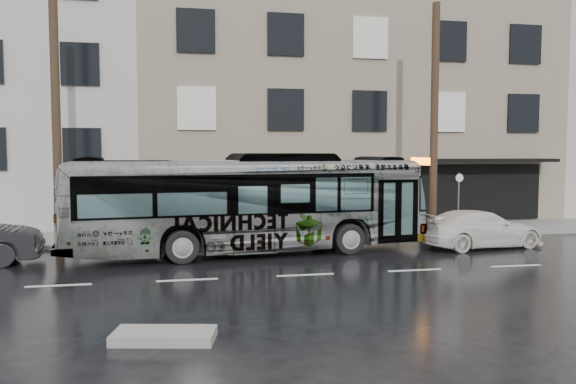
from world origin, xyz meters
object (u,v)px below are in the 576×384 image
object	(u,v)px
utility_pole_rear	(56,115)
sign_post	(458,203)
utility_pole_front	(434,119)
white_sedan	(480,229)
bus	(248,203)

from	to	relation	value
utility_pole_rear	sign_post	size ratio (longest dim) A/B	3.75
utility_pole_front	white_sedan	xyz separation A→B (m)	(0.57, -2.60, -3.99)
utility_pole_front	bus	size ratio (longest dim) A/B	0.75
white_sedan	utility_pole_front	bearing A→B (deg)	6.08
utility_pole_rear	bus	world-z (taller)	utility_pole_rear
bus	white_sedan	distance (m)	8.28
white_sedan	utility_pole_rear	bearing A→B (deg)	73.62
utility_pole_front	utility_pole_rear	bearing A→B (deg)	180.00
utility_pole_front	sign_post	distance (m)	3.48
utility_pole_front	sign_post	world-z (taller)	utility_pole_front
utility_pole_front	sign_post	bearing A→B (deg)	0.00
utility_pole_front	bus	distance (m)	8.47
utility_pole_rear	bus	distance (m)	7.34
utility_pole_rear	bus	xyz separation A→B (m)	(6.36, -2.12, -2.98)
sign_post	white_sedan	bearing A→B (deg)	-101.55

